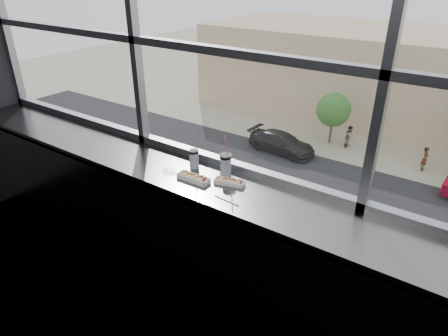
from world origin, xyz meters
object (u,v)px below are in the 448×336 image
Objects in this scene: car_far_a at (282,140)px; car_near_b at (307,209)px; hotdog_tray_right at (229,182)px; car_near_c at (396,238)px; soda_cup_left at (194,158)px; soda_cup_right at (226,164)px; pedestrian_b at (426,157)px; wrapper at (169,171)px; loose_straw at (226,200)px; pedestrian_a at (350,134)px; hotdog_tray_left at (193,177)px; tree_left at (333,110)px.

car_near_b is at bearing -140.14° from car_far_a.
hotdog_tray_right is 19.60m from car_near_c.
hotdog_tray_right is at bearing -9.55° from soda_cup_left.
car_far_a is at bearing 56.47° from car_near_c.
soda_cup_right reaches higher than pedestrian_b.
wrapper is (-0.11, -0.18, -0.07)m from soda_cup_left.
soda_cup_left is at bearing 155.79° from hotdog_tray_right.
wrapper is 20.39m from car_near_b.
loose_straw reaches higher than pedestrian_a.
car_near_b is at bearing 107.30° from wrapper.
car_near_b is 4.89m from car_near_c.
pedestrian_b is (-1.12, 27.43, -11.00)m from hotdog_tray_left.
wrapper is at bearing -73.58° from tree_left.
pedestrian_a is at bearing 102.92° from hotdog_tray_left.
car_near_b is 0.92× the size of car_far_a.
loose_straw is at bearing -54.49° from soda_cup_right.
pedestrian_a is at bearing 89.70° from hotdog_tray_right.
car_near_c is (-0.20, 16.34, -10.97)m from wrapper.
wrapper reaches higher than car_far_a.
soda_cup_left is 0.86× the size of soda_cup_right.
car_near_b is 12.22m from pedestrian_a.
hotdog_tray_right reaches higher than tree_left.
hotdog_tray_left is at bearing -177.66° from pedestrian_b.
soda_cup_left reaches higher than car_far_a.
hotdog_tray_right reaches higher than car_far_a.
pedestrian_a is 2.40m from tree_left.
hotdog_tray_right is 0.24m from loose_straw.
hotdog_tray_left is 1.11× the size of hotdog_tray_right.
pedestrian_a is (-7.26, 28.33, -11.01)m from hotdog_tray_right.
soda_cup_left reaches higher than loose_straw.
car_near_b is at bearing -74.79° from tree_left.
soda_cup_right is at bearing 122.31° from hotdog_tray_right.
pedestrian_b is at bearing -99.66° from pedestrian_a.
hotdog_tray_right is at bearing 123.67° from loose_straw.
hotdog_tray_left is 0.12× the size of pedestrian_b.
loose_straw is 0.10× the size of pedestrian_a.
hotdog_tray_right is 0.11× the size of pedestrian_b.
loose_straw is 20.61m from car_near_b.
pedestrian_b reaches higher than car_near_b.
soda_cup_right reaches higher than soda_cup_left.
pedestrian_b is at bearing 92.08° from soda_cup_left.
soda_cup_right reaches higher than car_near_c.
loose_straw is 0.03× the size of car_far_a.
soda_cup_left reaches higher than pedestrian_a.
soda_cup_right reaches higher than car_far_a.
wrapper is 28.81m from car_far_a.
car_far_a is at bearing 107.34° from pedestrian_b.
hotdog_tray_left reaches higher than loose_straw.
hotdog_tray_right is 20.43m from car_near_b.
soda_cup_right is at bearing -174.42° from car_near_c.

